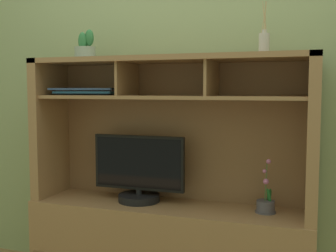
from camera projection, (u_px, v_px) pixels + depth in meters
name	position (u px, v px, depth m)	size (l,w,h in m)	color
back_wall	(180.00, 59.00, 2.62)	(6.00, 0.02, 2.80)	#8B9D6B
media_console	(168.00, 221.00, 2.49)	(1.66, 0.45, 1.40)	#986F48
tv_monitor	(139.00, 173.00, 2.54)	(0.57, 0.25, 0.40)	black
potted_orchid	(266.00, 204.00, 2.31)	(0.11, 0.11, 0.30)	#4E4B55
magazine_stack_left	(88.00, 91.00, 2.61)	(0.43, 0.28, 0.04)	#333239
diffuser_bottle	(264.00, 43.00, 2.21)	(0.06, 0.06, 0.27)	#B9B2A9
potted_succulent	(85.00, 49.00, 2.57)	(0.15, 0.15, 0.18)	gray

